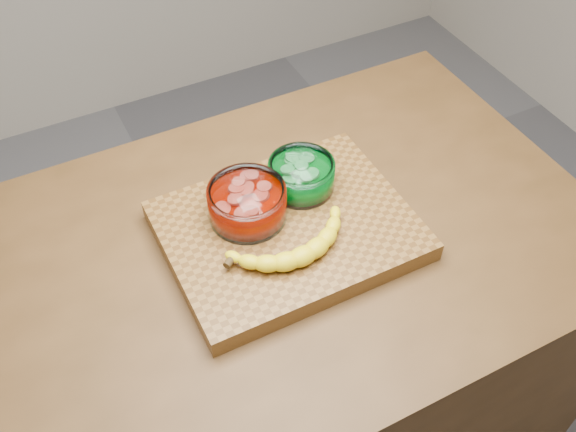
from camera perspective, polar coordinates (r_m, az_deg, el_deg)
name	(u,v)px	position (r m, az deg, el deg)	size (l,w,h in m)	color
counter	(288,359)	(1.58, 0.00, -12.60)	(1.20, 0.80, 0.90)	#4D3217
cutting_board	(288,230)	(1.20, 0.00, -1.29)	(0.45, 0.35, 0.04)	brown
bowl_red	(247,203)	(1.17, -3.64, 1.13)	(0.14, 0.14, 0.07)	white
bowl_green	(301,175)	(1.23, 1.20, 3.64)	(0.13, 0.13, 0.06)	white
banana	(293,244)	(1.13, 0.42, -2.55)	(0.27, 0.12, 0.04)	yellow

